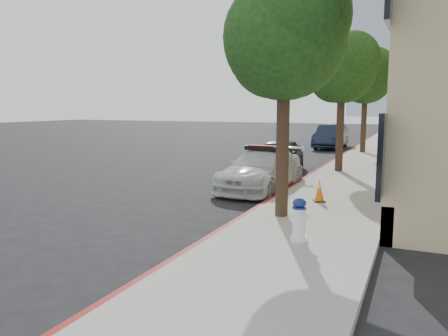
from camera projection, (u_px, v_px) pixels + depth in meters
ground at (209, 196)px, 13.39m from camera, size 120.00×120.00×0.00m
sidewalk at (367, 162)px, 20.96m from camera, size 3.20×50.00×0.15m
curb_strip at (335, 160)px, 21.58m from camera, size 0.12×50.00×0.15m
tower_left at (388, 6)px, 119.28m from camera, size 18.00×14.00×60.00m
tower_right at (437, 41)px, 128.71m from camera, size 14.00×14.00×44.00m
tree_near at (286, 37)px, 9.78m from camera, size 2.92×2.82×5.62m
tree_mid at (343, 69)px, 17.03m from camera, size 2.77×2.64×5.43m
tree_far at (366, 76)px, 24.23m from camera, size 3.10×3.00×5.81m
police_car at (261, 170)px, 14.39m from camera, size 2.04×4.60×1.46m
parked_car_mid at (278, 156)px, 18.05m from camera, size 1.98×4.23×1.40m
parked_car_far at (331, 137)px, 28.58m from camera, size 1.66×4.69×1.54m
fire_hydrant at (299, 220)px, 8.37m from camera, size 0.35×0.32×0.84m
traffic_cone at (319, 190)px, 11.88m from camera, size 0.42×0.42×0.62m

